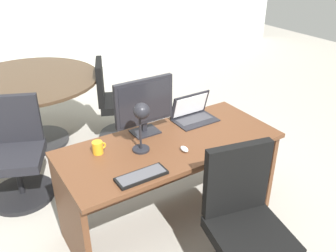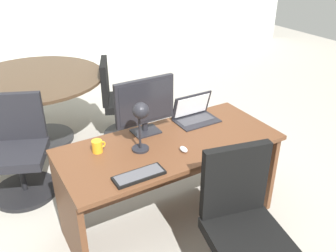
{
  "view_description": "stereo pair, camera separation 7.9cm",
  "coord_description": "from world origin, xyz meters",
  "px_view_note": "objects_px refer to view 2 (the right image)",
  "views": [
    {
      "loc": [
        -1.21,
        -1.87,
        2.05
      ],
      "look_at": [
        0.0,
        0.04,
        0.85
      ],
      "focal_mm": 38.46,
      "sensor_mm": 36.0,
      "label": 1
    },
    {
      "loc": [
        -1.14,
        -1.91,
        2.05
      ],
      "look_at": [
        0.0,
        0.04,
        0.85
      ],
      "focal_mm": 38.46,
      "sensor_mm": 36.0,
      "label": 2
    }
  ],
  "objects_px": {
    "desk_lamp": "(141,117)",
    "meeting_chair_far": "(20,156)",
    "laptop": "(194,112)",
    "meeting_table": "(36,93)",
    "monitor": "(145,103)",
    "mouse": "(184,149)",
    "meeting_chair_near": "(122,107)",
    "office_chair": "(242,235)",
    "desk": "(167,165)",
    "keyboard": "(139,175)",
    "coffee_mug": "(98,146)"
  },
  "relations": [
    {
      "from": "keyboard",
      "to": "meeting_table",
      "type": "distance_m",
      "value": 2.1
    },
    {
      "from": "monitor",
      "to": "meeting_table",
      "type": "bearing_deg",
      "value": 107.03
    },
    {
      "from": "mouse",
      "to": "coffee_mug",
      "type": "xyz_separation_m",
      "value": [
        -0.51,
        0.29,
        0.03
      ]
    },
    {
      "from": "mouse",
      "to": "desk_lamp",
      "type": "xyz_separation_m",
      "value": [
        -0.25,
        0.15,
        0.25
      ]
    },
    {
      "from": "monitor",
      "to": "meeting_chair_far",
      "type": "bearing_deg",
      "value": 137.02
    },
    {
      "from": "laptop",
      "to": "coffee_mug",
      "type": "xyz_separation_m",
      "value": [
        -0.85,
        -0.08,
        -0.02
      ]
    },
    {
      "from": "monitor",
      "to": "mouse",
      "type": "relative_size",
      "value": 6.19
    },
    {
      "from": "keyboard",
      "to": "desk_lamp",
      "type": "relative_size",
      "value": 0.89
    },
    {
      "from": "desk_lamp",
      "to": "coffee_mug",
      "type": "height_order",
      "value": "desk_lamp"
    },
    {
      "from": "laptop",
      "to": "desk_lamp",
      "type": "distance_m",
      "value": 0.66
    },
    {
      "from": "laptop",
      "to": "meeting_chair_far",
      "type": "relative_size",
      "value": 0.39
    },
    {
      "from": "desk",
      "to": "meeting_table",
      "type": "distance_m",
      "value": 1.87
    },
    {
      "from": "keyboard",
      "to": "meeting_chair_far",
      "type": "height_order",
      "value": "meeting_chair_far"
    },
    {
      "from": "meeting_table",
      "to": "meeting_chair_near",
      "type": "height_order",
      "value": "meeting_chair_near"
    },
    {
      "from": "desk",
      "to": "laptop",
      "type": "bearing_deg",
      "value": 26.69
    },
    {
      "from": "meeting_table",
      "to": "mouse",
      "type": "bearing_deg",
      "value": -73.42
    },
    {
      "from": "monitor",
      "to": "meeting_table",
      "type": "height_order",
      "value": "monitor"
    },
    {
      "from": "mouse",
      "to": "meeting_chair_near",
      "type": "relative_size",
      "value": 0.08
    },
    {
      "from": "keyboard",
      "to": "meeting_table",
      "type": "bearing_deg",
      "value": 95.26
    },
    {
      "from": "desk",
      "to": "meeting_table",
      "type": "xyz_separation_m",
      "value": [
        -0.57,
        1.78,
        0.07
      ]
    },
    {
      "from": "laptop",
      "to": "mouse",
      "type": "distance_m",
      "value": 0.51
    },
    {
      "from": "desk",
      "to": "mouse",
      "type": "distance_m",
      "value": 0.31
    },
    {
      "from": "desk_lamp",
      "to": "meeting_table",
      "type": "height_order",
      "value": "desk_lamp"
    },
    {
      "from": "mouse",
      "to": "meeting_chair_near",
      "type": "distance_m",
      "value": 1.68
    },
    {
      "from": "desk",
      "to": "meeting_chair_near",
      "type": "height_order",
      "value": "meeting_chair_near"
    },
    {
      "from": "laptop",
      "to": "meeting_table",
      "type": "relative_size",
      "value": 0.23
    },
    {
      "from": "desk_lamp",
      "to": "meeting_table",
      "type": "relative_size",
      "value": 0.25
    },
    {
      "from": "office_chair",
      "to": "desk_lamp",
      "type": "bearing_deg",
      "value": 115.34
    },
    {
      "from": "monitor",
      "to": "meeting_chair_far",
      "type": "xyz_separation_m",
      "value": [
        -0.84,
        0.78,
        -0.61
      ]
    },
    {
      "from": "desk_lamp",
      "to": "meeting_chair_far",
      "type": "xyz_separation_m",
      "value": [
        -0.69,
        1.01,
        -0.64
      ]
    },
    {
      "from": "desk_lamp",
      "to": "meeting_chair_far",
      "type": "bearing_deg",
      "value": 124.3
    },
    {
      "from": "meeting_chair_far",
      "to": "meeting_table",
      "type": "bearing_deg",
      "value": 67.05
    },
    {
      "from": "office_chair",
      "to": "meeting_chair_far",
      "type": "height_order",
      "value": "office_chair"
    },
    {
      "from": "desk_lamp",
      "to": "office_chair",
      "type": "relative_size",
      "value": 0.39
    },
    {
      "from": "meeting_chair_near",
      "to": "coffee_mug",
      "type": "bearing_deg",
      "value": -119.09
    },
    {
      "from": "desk_lamp",
      "to": "office_chair",
      "type": "bearing_deg",
      "value": -64.66
    },
    {
      "from": "meeting_chair_near",
      "to": "meeting_chair_far",
      "type": "distance_m",
      "value": 1.25
    },
    {
      "from": "laptop",
      "to": "meeting_chair_near",
      "type": "height_order",
      "value": "laptop"
    },
    {
      "from": "mouse",
      "to": "meeting_chair_far",
      "type": "bearing_deg",
      "value": 128.95
    },
    {
      "from": "keyboard",
      "to": "meeting_chair_far",
      "type": "relative_size",
      "value": 0.37
    },
    {
      "from": "desk_lamp",
      "to": "meeting_chair_far",
      "type": "relative_size",
      "value": 0.42
    },
    {
      "from": "desk",
      "to": "meeting_table",
      "type": "height_order",
      "value": "meeting_table"
    },
    {
      "from": "keyboard",
      "to": "meeting_table",
      "type": "xyz_separation_m",
      "value": [
        -0.19,
        2.09,
        -0.16
      ]
    },
    {
      "from": "mouse",
      "to": "coffee_mug",
      "type": "distance_m",
      "value": 0.59
    },
    {
      "from": "mouse",
      "to": "meeting_table",
      "type": "height_order",
      "value": "mouse"
    },
    {
      "from": "coffee_mug",
      "to": "meeting_chair_far",
      "type": "distance_m",
      "value": 1.05
    },
    {
      "from": "mouse",
      "to": "meeting_table",
      "type": "xyz_separation_m",
      "value": [
        -0.59,
        1.98,
        -0.17
      ]
    },
    {
      "from": "coffee_mug",
      "to": "office_chair",
      "type": "bearing_deg",
      "value": -54.9
    },
    {
      "from": "monitor",
      "to": "laptop",
      "type": "xyz_separation_m",
      "value": [
        0.43,
        -0.0,
        -0.17
      ]
    },
    {
      "from": "monitor",
      "to": "keyboard",
      "type": "xyz_separation_m",
      "value": [
        -0.3,
        -0.49,
        -0.23
      ]
    }
  ]
}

